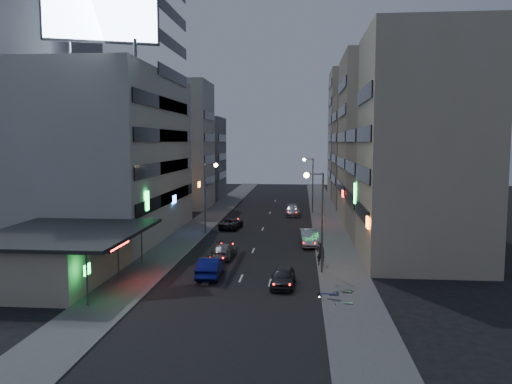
# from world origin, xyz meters

# --- Properties ---
(ground) EXTENTS (180.00, 180.00, 0.00)m
(ground) POSITION_xyz_m (0.00, 0.00, 0.00)
(ground) COLOR black
(ground) RESTS_ON ground
(sidewalk_left) EXTENTS (4.00, 120.00, 0.12)m
(sidewalk_left) POSITION_xyz_m (-8.00, 30.00, 0.06)
(sidewalk_left) COLOR #4C4C4F
(sidewalk_left) RESTS_ON ground
(sidewalk_right) EXTENTS (4.00, 120.00, 0.12)m
(sidewalk_right) POSITION_xyz_m (8.00, 30.00, 0.06)
(sidewalk_right) COLOR #4C4C4F
(sidewalk_right) RESTS_ON ground
(food_court) EXTENTS (11.00, 13.00, 3.88)m
(food_court) POSITION_xyz_m (-13.90, 2.00, 1.98)
(food_court) COLOR #B1A48B
(food_court) RESTS_ON ground
(white_building) EXTENTS (14.00, 24.00, 18.00)m
(white_building) POSITION_xyz_m (-17.00, 20.00, 9.00)
(white_building) COLOR #B2B2AD
(white_building) RESTS_ON ground
(grey_tower) EXTENTS (10.00, 14.00, 34.00)m
(grey_tower) POSITION_xyz_m (-26.00, 23.00, 17.00)
(grey_tower) COLOR slate
(grey_tower) RESTS_ON ground
(shophouse_near) EXTENTS (10.00, 11.00, 20.00)m
(shophouse_near) POSITION_xyz_m (15.00, 10.50, 10.00)
(shophouse_near) COLOR #B1A48B
(shophouse_near) RESTS_ON ground
(shophouse_mid) EXTENTS (11.00, 12.00, 16.00)m
(shophouse_mid) POSITION_xyz_m (15.50, 22.00, 8.00)
(shophouse_mid) COLOR gray
(shophouse_mid) RESTS_ON ground
(shophouse_far) EXTENTS (10.00, 14.00, 22.00)m
(shophouse_far) POSITION_xyz_m (15.00, 35.00, 11.00)
(shophouse_far) COLOR #B1A48B
(shophouse_far) RESTS_ON ground
(far_left_a) EXTENTS (11.00, 10.00, 20.00)m
(far_left_a) POSITION_xyz_m (-15.50, 45.00, 10.00)
(far_left_a) COLOR #B2B2AD
(far_left_a) RESTS_ON ground
(far_left_b) EXTENTS (12.00, 10.00, 15.00)m
(far_left_b) POSITION_xyz_m (-16.00, 58.00, 7.50)
(far_left_b) COLOR slate
(far_left_b) RESTS_ON ground
(far_right_a) EXTENTS (11.00, 12.00, 18.00)m
(far_right_a) POSITION_xyz_m (15.50, 50.00, 9.00)
(far_right_a) COLOR gray
(far_right_a) RESTS_ON ground
(far_right_b) EXTENTS (12.00, 12.00, 24.00)m
(far_right_b) POSITION_xyz_m (16.00, 64.00, 12.00)
(far_right_b) COLOR #B1A48B
(far_right_b) RESTS_ON ground
(billboard) EXTENTS (9.52, 3.75, 6.20)m
(billboard) POSITION_xyz_m (-12.99, 9.97, 21.66)
(billboard) COLOR #595B60
(billboard) RESTS_ON white_building
(street_lamp_right_near) EXTENTS (1.60, 0.44, 8.02)m
(street_lamp_right_near) POSITION_xyz_m (5.90, 6.00, 5.36)
(street_lamp_right_near) COLOR #595B60
(street_lamp_right_near) RESTS_ON sidewalk_right
(street_lamp_left) EXTENTS (1.60, 0.44, 8.02)m
(street_lamp_left) POSITION_xyz_m (-5.90, 22.00, 5.36)
(street_lamp_left) COLOR #595B60
(street_lamp_left) RESTS_ON sidewalk_left
(street_lamp_right_far) EXTENTS (1.60, 0.44, 8.02)m
(street_lamp_right_far) POSITION_xyz_m (5.90, 40.00, 5.36)
(street_lamp_right_far) COLOR #595B60
(street_lamp_right_far) RESTS_ON sidewalk_right
(parked_car_right_near) EXTENTS (1.89, 4.17, 1.39)m
(parked_car_right_near) POSITION_xyz_m (3.33, 2.15, 0.69)
(parked_car_right_near) COLOR #2A2B30
(parked_car_right_near) RESTS_ON ground
(parked_car_right_mid) EXTENTS (2.17, 5.08, 1.63)m
(parked_car_right_mid) POSITION_xyz_m (5.43, 16.81, 0.81)
(parked_car_right_mid) COLOR #AFB0B8
(parked_car_right_mid) RESTS_ON ground
(parked_car_left) EXTENTS (2.75, 4.94, 1.31)m
(parked_car_left) POSITION_xyz_m (-3.86, 25.95, 0.65)
(parked_car_left) COLOR #25252A
(parked_car_left) RESTS_ON ground
(parked_car_right_far) EXTENTS (2.31, 5.11, 1.45)m
(parked_car_right_far) POSITION_xyz_m (3.42, 37.34, 0.73)
(parked_car_right_far) COLOR #A9AAB1
(parked_car_right_far) RESTS_ON ground
(road_car_blue) EXTENTS (1.80, 4.84, 1.58)m
(road_car_blue) POSITION_xyz_m (-2.43, 4.24, 0.79)
(road_car_blue) COLOR navy
(road_car_blue) RESTS_ON ground
(road_car_silver) EXTENTS (2.08, 4.66, 1.33)m
(road_car_silver) POSITION_xyz_m (-2.41, 10.60, 0.66)
(road_car_silver) COLOR #929399
(road_car_silver) RESTS_ON ground
(person) EXTENTS (0.77, 0.58, 1.93)m
(person) POSITION_xyz_m (6.30, 8.34, 1.08)
(person) COLOR black
(person) RESTS_ON sidewalk_right
(scooter_black_a) EXTENTS (1.02, 1.71, 0.99)m
(scooter_black_a) POSITION_xyz_m (7.34, -1.05, 0.62)
(scooter_black_a) COLOR black
(scooter_black_a) RESTS_ON sidewalk_right
(scooter_silver_a) EXTENTS (0.66, 1.71, 1.03)m
(scooter_silver_a) POSITION_xyz_m (8.02, -1.49, 0.63)
(scooter_silver_a) COLOR silver
(scooter_silver_a) RESTS_ON sidewalk_right
(scooter_blue) EXTENTS (0.82, 1.90, 1.12)m
(scooter_blue) POSITION_xyz_m (7.26, 0.25, 0.68)
(scooter_blue) COLOR navy
(scooter_blue) RESTS_ON sidewalk_right
(scooter_black_b) EXTENTS (1.10, 1.97, 1.14)m
(scooter_black_b) POSITION_xyz_m (8.17, 1.33, 0.69)
(scooter_black_b) COLOR black
(scooter_black_b) RESTS_ON sidewalk_right
(scooter_silver_b) EXTENTS (0.65, 1.89, 1.15)m
(scooter_silver_b) POSITION_xyz_m (8.16, 1.00, 0.70)
(scooter_silver_b) COLOR #939499
(scooter_silver_b) RESTS_ON sidewalk_right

